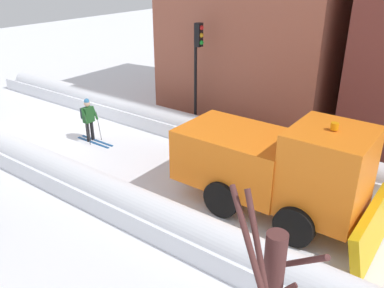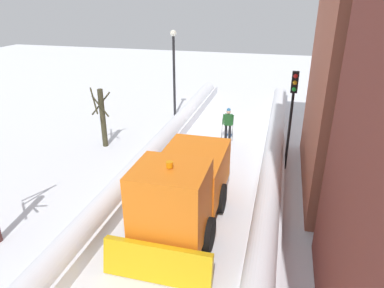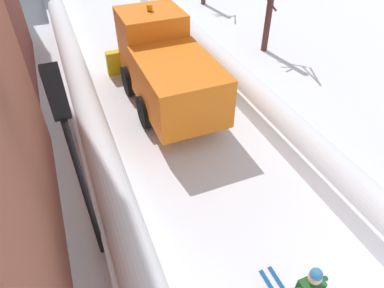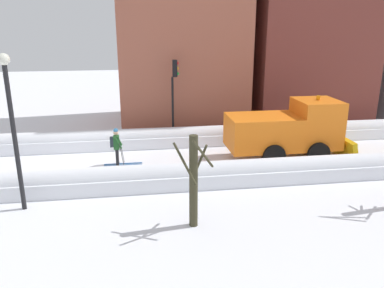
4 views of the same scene
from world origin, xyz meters
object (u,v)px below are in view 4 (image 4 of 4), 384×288
at_px(plow_truck, 289,129).
at_px(skier, 116,145).
at_px(bare_tree_near, 194,180).
at_px(traffic_light_pole, 174,86).
at_px(street_lamp, 11,115).

bearing_deg(plow_truck, skier, -91.44).
bearing_deg(skier, bare_tree_near, 23.54).
height_order(traffic_light_pole, street_lamp, street_lamp).
height_order(skier, street_lamp, street_lamp).
xyz_separation_m(plow_truck, bare_tree_near, (6.02, -5.64, 0.17)).
relative_size(street_lamp, bare_tree_near, 1.75).
height_order(plow_truck, traffic_light_pole, traffic_light_pole).
bearing_deg(skier, street_lamp, -37.73).
distance_m(street_lamp, bare_tree_near, 6.53).
distance_m(traffic_light_pole, street_lamp, 9.67).
relative_size(skier, street_lamp, 0.33).
bearing_deg(skier, traffic_light_pole, 136.14).
xyz_separation_m(plow_truck, street_lamp, (3.92, -11.54, 2.00)).
height_order(street_lamp, bare_tree_near, street_lamp).
xyz_separation_m(skier, bare_tree_near, (6.23, 2.71, 0.65)).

